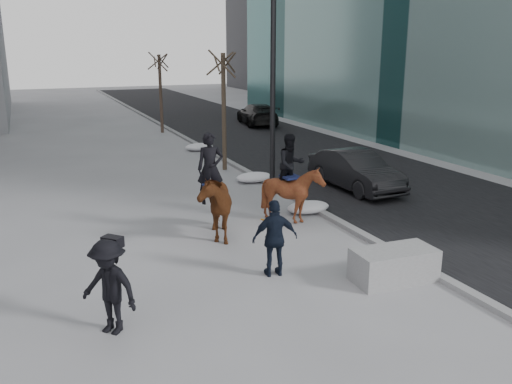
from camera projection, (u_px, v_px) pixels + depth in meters
name	position (u px, v px, depth m)	size (l,w,h in m)	color
ground	(276.00, 266.00, 12.72)	(120.00, 120.00, 0.00)	gray
road	(322.00, 161.00, 24.25)	(8.00, 90.00, 0.01)	black
curb	(239.00, 167.00, 22.72)	(0.25, 90.00, 0.12)	gray
planter	(394.00, 265.00, 11.84)	(1.81, 0.91, 0.72)	gray
car_near	(355.00, 170.00, 19.34)	(1.47, 4.23, 1.39)	black
car_far	(257.00, 114.00, 35.23)	(1.94, 4.78, 1.39)	black
tree_near	(224.00, 106.00, 21.92)	(1.20, 1.20, 5.25)	#372A21
tree_far	(161.00, 90.00, 31.58)	(1.20, 1.20, 5.02)	#372820
mounted_left	(213.00, 199.00, 14.46)	(1.44, 2.34, 2.81)	#4F250F
mounted_right	(292.00, 188.00, 15.65)	(1.40, 1.56, 2.58)	#531C10
feeder	(275.00, 238.00, 11.99)	(1.08, 0.94, 1.75)	black
camera_crew	(109.00, 287.00, 9.56)	(1.25, 1.28, 1.75)	black
lamppost	(274.00, 46.00, 17.56)	(0.25, 0.84, 9.09)	black
snow_piles	(265.00, 183.00, 19.62)	(1.42, 16.53, 0.36)	silver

